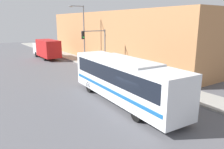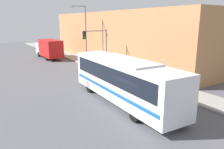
# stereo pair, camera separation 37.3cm
# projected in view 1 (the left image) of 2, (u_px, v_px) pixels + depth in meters

# --- Properties ---
(ground_plane) EXTENTS (120.00, 120.00, 0.00)m
(ground_plane) POSITION_uv_depth(u_px,v_px,m) (138.00, 113.00, 15.11)
(ground_plane) COLOR #515156
(sidewalk) EXTENTS (2.97, 70.00, 0.17)m
(sidewalk) POSITION_uv_depth(u_px,v_px,m) (83.00, 61.00, 34.40)
(sidewalk) COLOR gray
(sidewalk) RESTS_ON ground_plane
(building_facade) EXTENTS (6.00, 33.53, 7.55)m
(building_facade) POSITION_uv_depth(u_px,v_px,m) (114.00, 37.00, 34.20)
(building_facade) COLOR #B27A4C
(building_facade) RESTS_ON ground_plane
(city_bus) EXTENTS (3.28, 11.83, 3.43)m
(city_bus) POSITION_uv_depth(u_px,v_px,m) (123.00, 78.00, 16.61)
(city_bus) COLOR silver
(city_bus) RESTS_ON ground_plane
(delivery_truck) EXTENTS (2.41, 7.93, 3.17)m
(delivery_truck) POSITION_uv_depth(u_px,v_px,m) (47.00, 48.00, 36.76)
(delivery_truck) COLOR #B21919
(delivery_truck) RESTS_ON ground_plane
(fire_hydrant) EXTENTS (0.23, 0.32, 0.68)m
(fire_hydrant) POSITION_uv_depth(u_px,v_px,m) (152.00, 82.00, 20.87)
(fire_hydrant) COLOR #999999
(fire_hydrant) RESTS_ON sidewalk
(traffic_light_pole) EXTENTS (3.28, 0.35, 5.02)m
(traffic_light_pole) POSITION_uv_depth(u_px,v_px,m) (97.00, 43.00, 26.43)
(traffic_light_pole) COLOR slate
(traffic_light_pole) RESTS_ON sidewalk
(parking_meter) EXTENTS (0.14, 0.14, 1.29)m
(parking_meter) POSITION_uv_depth(u_px,v_px,m) (125.00, 69.00, 24.18)
(parking_meter) COLOR slate
(parking_meter) RESTS_ON sidewalk
(street_lamp) EXTENTS (2.29, 0.28, 8.14)m
(street_lamp) POSITION_uv_depth(u_px,v_px,m) (82.00, 30.00, 31.26)
(street_lamp) COLOR slate
(street_lamp) RESTS_ON sidewalk
(pedestrian_near_corner) EXTENTS (0.34, 0.34, 1.82)m
(pedestrian_near_corner) POSITION_uv_depth(u_px,v_px,m) (98.00, 58.00, 31.07)
(pedestrian_near_corner) COLOR #23283D
(pedestrian_near_corner) RESTS_ON sidewalk
(pedestrian_mid_block) EXTENTS (0.34, 0.34, 1.62)m
(pedestrian_mid_block) POSITION_uv_depth(u_px,v_px,m) (106.00, 62.00, 28.81)
(pedestrian_mid_block) COLOR #23283D
(pedestrian_mid_block) RESTS_ON sidewalk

